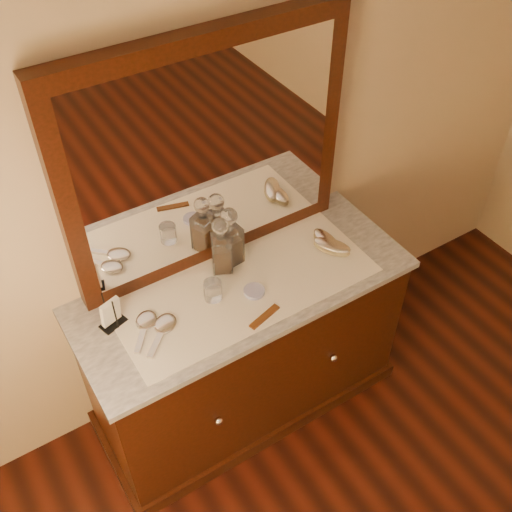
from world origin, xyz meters
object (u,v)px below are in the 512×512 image
at_px(dresser_cabinet, 245,349).
at_px(pin_dish, 254,291).
at_px(brush_far, 326,240).
at_px(hand_mirror_inner, 164,327).
at_px(decanter_left, 221,250).
at_px(brush_near, 332,247).
at_px(napkin_rack, 111,314).
at_px(comb, 264,317).
at_px(decanter_right, 230,241).
at_px(mirror_frame, 208,156).
at_px(hand_mirror_outer, 145,324).

height_order(dresser_cabinet, pin_dish, pin_dish).
relative_size(brush_far, hand_mirror_inner, 0.80).
height_order(decanter_left, brush_near, decanter_left).
relative_size(napkin_rack, decanter_left, 0.56).
xyz_separation_m(comb, brush_near, (0.46, 0.16, 0.02)).
distance_m(decanter_left, decanter_right, 0.06).
bearing_deg(hand_mirror_inner, mirror_frame, 36.33).
bearing_deg(dresser_cabinet, brush_near, -4.49).
distance_m(brush_far, hand_mirror_inner, 0.82).
bearing_deg(comb, napkin_rack, 135.35).
bearing_deg(brush_near, hand_mirror_inner, -179.75).
bearing_deg(mirror_frame, hand_mirror_outer, -152.39).
height_order(dresser_cabinet, napkin_rack, napkin_rack).
distance_m(pin_dish, brush_near, 0.42).
bearing_deg(pin_dish, comb, -104.99).
distance_m(decanter_right, hand_mirror_inner, 0.47).
height_order(decanter_left, decanter_right, decanter_right).
relative_size(dresser_cabinet, comb, 9.11).
relative_size(mirror_frame, comb, 7.81).
bearing_deg(decanter_right, brush_near, -24.49).
bearing_deg(hand_mirror_outer, mirror_frame, 27.61).
relative_size(mirror_frame, brush_near, 6.46).
bearing_deg(hand_mirror_outer, napkin_rack, 143.46).
relative_size(mirror_frame, napkin_rack, 7.82).
height_order(dresser_cabinet, decanter_right, decanter_right).
height_order(dresser_cabinet, hand_mirror_inner, hand_mirror_inner).
bearing_deg(hand_mirror_outer, comb, -27.35).
distance_m(napkin_rack, hand_mirror_outer, 0.14).
distance_m(decanter_left, brush_far, 0.49).
bearing_deg(decanter_left, hand_mirror_outer, -164.80).
height_order(brush_near, hand_mirror_inner, brush_near).
height_order(mirror_frame, hand_mirror_inner, mirror_frame).
distance_m(dresser_cabinet, decanter_right, 0.57).
height_order(decanter_right, hand_mirror_outer, decanter_right).
xyz_separation_m(pin_dish, brush_far, (0.43, 0.08, 0.01)).
height_order(comb, brush_far, brush_far).
bearing_deg(hand_mirror_outer, pin_dish, -10.10).
height_order(decanter_right, hand_mirror_inner, decanter_right).
height_order(napkin_rack, decanter_right, decanter_right).
xyz_separation_m(hand_mirror_outer, hand_mirror_inner, (0.05, -0.05, 0.00)).
relative_size(decanter_left, hand_mirror_inner, 1.39).
height_order(hand_mirror_outer, hand_mirror_inner, same).
distance_m(comb, brush_far, 0.51).
distance_m(comb, hand_mirror_outer, 0.47).
distance_m(mirror_frame, brush_near, 0.70).
relative_size(pin_dish, napkin_rack, 0.58).
height_order(pin_dish, decanter_left, decanter_left).
xyz_separation_m(comb, napkin_rack, (-0.52, 0.29, 0.05)).
xyz_separation_m(dresser_cabinet, hand_mirror_inner, (-0.38, -0.04, 0.45)).
height_order(mirror_frame, decanter_right, mirror_frame).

